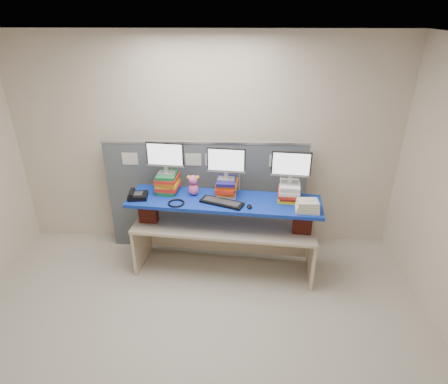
{
  "coord_description": "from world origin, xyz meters",
  "views": [
    {
      "loc": [
        0.38,
        -2.61,
        3.01
      ],
      "look_at": [
        0.25,
        1.26,
        1.1
      ],
      "focal_mm": 30.0,
      "sensor_mm": 36.0,
      "label": 1
    }
  ],
  "objects_px": {
    "blue_board": "(224,201)",
    "monitor_right": "(291,166)",
    "keyboard": "(222,202)",
    "monitor_center": "(226,162)",
    "desk_phone": "(137,195)",
    "desk": "(224,234)",
    "monitor_left": "(165,156)"
  },
  "relations": [
    {
      "from": "desk",
      "to": "desk_phone",
      "type": "distance_m",
      "value": 1.14
    },
    {
      "from": "monitor_right",
      "to": "keyboard",
      "type": "bearing_deg",
      "value": -164.02
    },
    {
      "from": "desk",
      "to": "blue_board",
      "type": "relative_size",
      "value": 0.99
    },
    {
      "from": "desk",
      "to": "blue_board",
      "type": "height_order",
      "value": "blue_board"
    },
    {
      "from": "monitor_right",
      "to": "desk_phone",
      "type": "xyz_separation_m",
      "value": [
        -1.77,
        -0.04,
        -0.39
      ]
    },
    {
      "from": "blue_board",
      "to": "monitor_center",
      "type": "distance_m",
      "value": 0.47
    },
    {
      "from": "blue_board",
      "to": "monitor_right",
      "type": "height_order",
      "value": "monitor_right"
    },
    {
      "from": "monitor_left",
      "to": "desk_phone",
      "type": "height_order",
      "value": "monitor_left"
    },
    {
      "from": "blue_board",
      "to": "keyboard",
      "type": "bearing_deg",
      "value": -96.87
    },
    {
      "from": "monitor_right",
      "to": "monitor_center",
      "type": "bearing_deg",
      "value": -180.0
    },
    {
      "from": "blue_board",
      "to": "monitor_left",
      "type": "bearing_deg",
      "value": 170.49
    },
    {
      "from": "keyboard",
      "to": "blue_board",
      "type": "bearing_deg",
      "value": 99.76
    },
    {
      "from": "desk",
      "to": "desk_phone",
      "type": "xyz_separation_m",
      "value": [
        -1.02,
        0.01,
        0.5
      ]
    },
    {
      "from": "desk",
      "to": "monitor_right",
      "type": "height_order",
      "value": "monitor_right"
    },
    {
      "from": "monitor_center",
      "to": "monitor_left",
      "type": "bearing_deg",
      "value": 180.0
    },
    {
      "from": "monitor_center",
      "to": "keyboard",
      "type": "bearing_deg",
      "value": -95.64
    },
    {
      "from": "desk_phone",
      "to": "monitor_left",
      "type": "bearing_deg",
      "value": 22.76
    },
    {
      "from": "monitor_left",
      "to": "monitor_center",
      "type": "xyz_separation_m",
      "value": [
        0.71,
        -0.07,
        -0.03
      ]
    },
    {
      "from": "desk",
      "to": "monitor_left",
      "type": "xyz_separation_m",
      "value": [
        -0.69,
        0.19,
        0.93
      ]
    },
    {
      "from": "blue_board",
      "to": "monitor_center",
      "type": "height_order",
      "value": "monitor_center"
    },
    {
      "from": "monitor_center",
      "to": "keyboard",
      "type": "height_order",
      "value": "monitor_center"
    },
    {
      "from": "monitor_left",
      "to": "desk_phone",
      "type": "bearing_deg",
      "value": -145.24
    },
    {
      "from": "monitor_center",
      "to": "desk_phone",
      "type": "distance_m",
      "value": 1.12
    },
    {
      "from": "blue_board",
      "to": "keyboard",
      "type": "relative_size",
      "value": 4.3
    },
    {
      "from": "desk_phone",
      "to": "monitor_center",
      "type": "bearing_deg",
      "value": -0.16
    },
    {
      "from": "monitor_right",
      "to": "keyboard",
      "type": "relative_size",
      "value": 0.85
    },
    {
      "from": "blue_board",
      "to": "monitor_right",
      "type": "bearing_deg",
      "value": 9.05
    },
    {
      "from": "blue_board",
      "to": "monitor_center",
      "type": "xyz_separation_m",
      "value": [
        0.02,
        0.12,
        0.45
      ]
    },
    {
      "from": "monitor_left",
      "to": "blue_board",
      "type": "bearing_deg",
      "value": -9.51
    },
    {
      "from": "monitor_right",
      "to": "keyboard",
      "type": "distance_m",
      "value": 0.88
    },
    {
      "from": "monitor_left",
      "to": "desk_phone",
      "type": "xyz_separation_m",
      "value": [
        -0.33,
        -0.18,
        -0.43
      ]
    },
    {
      "from": "desk",
      "to": "monitor_center",
      "type": "bearing_deg",
      "value": 85.38
    }
  ]
}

